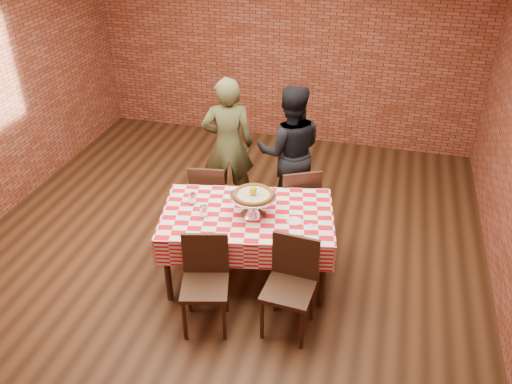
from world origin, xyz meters
TOP-DOWN VIEW (x-y plane):
  - ground at (0.00, 0.00)m, footprint 6.00×6.00m
  - back_wall at (0.00, 3.00)m, footprint 5.50×0.00m
  - table at (0.36, -0.28)m, footprint 1.76×1.26m
  - tablecloth at (0.36, -0.28)m, footprint 1.80×1.30m
  - pizza_stand at (0.41, -0.26)m, footprint 0.60×0.60m
  - pizza at (0.41, -0.26)m, footprint 0.52×0.52m
  - lemon at (0.41, -0.26)m, footprint 0.09×0.09m
  - water_glass_left at (-0.02, -0.44)m, footprint 0.08×0.08m
  - water_glass_right at (-0.20, -0.25)m, footprint 0.08×0.08m
  - side_plate at (0.82, -0.30)m, footprint 0.17×0.17m
  - sweetener_packet_a at (0.97, -0.33)m, footprint 0.06×0.06m
  - sweetener_packet_b at (1.02, -0.32)m, footprint 0.06×0.05m
  - condiment_caddy at (0.33, -0.00)m, footprint 0.10×0.08m
  - chair_near_left at (0.19, -1.04)m, footprint 0.49×0.49m
  - chair_near_right at (0.90, -0.90)m, footprint 0.45×0.45m
  - chair_far_left at (-0.27, 0.42)m, footprint 0.44×0.44m
  - chair_far_right at (0.68, 0.54)m, footprint 0.56×0.56m
  - diner_olive at (-0.21, 0.94)m, footprint 0.69×0.56m
  - diner_black at (0.50, 1.01)m, footprint 0.89×0.77m

SIDE VIEW (x-z plane):
  - ground at x=0.00m, z-range 0.00..0.00m
  - table at x=0.36m, z-range 0.00..0.75m
  - chair_far_left at x=-0.27m, z-range 0.00..0.86m
  - chair_near_left at x=0.19m, z-range 0.00..0.88m
  - chair_far_right at x=0.68m, z-range 0.00..0.90m
  - chair_near_right at x=0.90m, z-range 0.00..0.90m
  - tablecloth at x=0.36m, z-range 0.48..0.76m
  - sweetener_packet_a at x=0.97m, z-range 0.76..0.76m
  - sweetener_packet_b at x=1.02m, z-range 0.76..0.76m
  - side_plate at x=0.82m, z-range 0.76..0.77m
  - diner_black at x=0.50m, z-range 0.00..1.58m
  - water_glass_left at x=-0.02m, z-range 0.76..0.87m
  - water_glass_right at x=-0.20m, z-range 0.76..0.87m
  - diner_olive at x=-0.21m, z-range 0.00..1.63m
  - condiment_caddy at x=0.33m, z-range 0.76..0.88m
  - pizza_stand at x=0.41m, z-range 0.76..0.95m
  - pizza at x=0.41m, z-range 0.94..0.98m
  - lemon at x=0.41m, z-range 0.97..1.06m
  - back_wall at x=0.00m, z-range -1.30..4.20m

